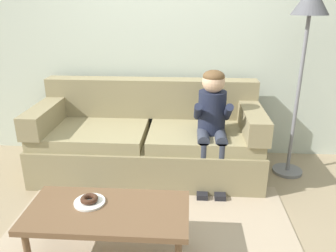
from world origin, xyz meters
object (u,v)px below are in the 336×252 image
Objects in this scene: toy_controller at (86,204)px; floor_lamp at (308,22)px; couch at (149,141)px; person_child at (212,118)px; coffee_table at (108,215)px; donut at (89,199)px.

toy_controller is 0.12× the size of floor_lamp.
couch is at bearing -178.47° from floor_lamp.
couch is at bearing 161.92° from person_child.
person_child is 4.87× the size of toy_controller.
toy_controller is (-0.47, -0.71, -0.31)m from couch.
coffee_table is 0.78m from toy_controller.
couch reaches higher than donut.
couch is 2.03× the size of person_child.
person_child is (0.62, -0.20, 0.34)m from couch.
coffee_table is 8.93× the size of donut.
donut is at bearing -43.88° from toy_controller.
couch is at bearing 78.67° from donut.
person_child reaches higher than couch.
person_child reaches higher than toy_controller.
toy_controller is 2.54m from floor_lamp.
couch is 2.08× the size of coffee_table.
donut is 0.07× the size of floor_lamp.
donut is at bearing -101.33° from couch.
toy_controller is at bearing -123.81° from couch.
couch is 1.22× the size of floor_lamp.
floor_lamp is at bearing 44.92° from toy_controller.
person_child reaches higher than donut.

